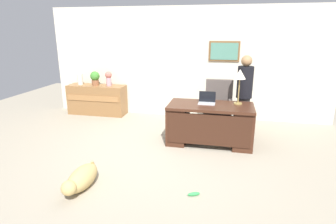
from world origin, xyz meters
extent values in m
plane|color=#9E937F|center=(0.00, 0.00, 0.00)|extent=(12.00, 12.00, 0.00)
cube|color=beige|center=(0.00, 2.60, 1.35)|extent=(7.00, 0.12, 2.70)
cube|color=brown|center=(0.91, 2.52, 1.66)|extent=(0.71, 0.03, 0.47)
cube|color=#528C77|center=(0.91, 2.50, 1.66)|extent=(0.63, 0.01, 0.39)
cube|color=#422316|center=(0.74, 0.87, 0.75)|extent=(1.61, 0.81, 0.05)
cube|color=#422316|center=(0.12, 0.87, 0.36)|extent=(0.36, 0.75, 0.72)
cube|color=#422316|center=(1.37, 0.87, 0.36)|extent=(0.36, 0.75, 0.72)
cube|color=#381E13|center=(0.74, 0.49, 0.40)|extent=(1.51, 0.04, 0.58)
cube|color=olive|center=(-2.29, 2.25, 0.38)|extent=(1.50, 0.48, 0.77)
cube|color=#A16F40|center=(-2.29, 2.00, 0.47)|extent=(1.40, 0.02, 0.14)
cube|color=#564C47|center=(0.86, 1.73, 0.37)|extent=(0.60, 0.58, 0.18)
cylinder|color=black|center=(0.86, 1.73, 0.14)|extent=(0.10, 0.10, 0.28)
cylinder|color=black|center=(0.86, 1.73, 0.03)|extent=(0.52, 0.52, 0.05)
cube|color=#564C47|center=(0.86, 1.97, 0.77)|extent=(0.60, 0.12, 0.62)
cube|color=#564C47|center=(0.60, 1.73, 0.57)|extent=(0.08, 0.50, 0.22)
cube|color=#564C47|center=(1.12, 1.73, 0.57)|extent=(0.08, 0.50, 0.22)
cylinder|color=#262323|center=(1.38, 1.52, 0.40)|extent=(0.26, 0.26, 0.80)
cylinder|color=black|center=(1.38, 1.52, 1.12)|extent=(0.32, 0.32, 0.64)
sphere|color=#A0754D|center=(1.38, 1.52, 1.55)|extent=(0.22, 0.22, 0.22)
ellipsoid|color=tan|center=(-0.88, -1.15, 0.15)|extent=(0.31, 0.68, 0.30)
sphere|color=tan|center=(-0.89, -1.49, 0.19)|extent=(0.20, 0.20, 0.20)
cylinder|color=tan|center=(-0.88, -0.81, 0.17)|extent=(0.05, 0.15, 0.21)
cube|color=#B2B5BA|center=(0.66, 0.92, 0.78)|extent=(0.32, 0.22, 0.01)
cube|color=black|center=(0.66, 1.02, 0.89)|extent=(0.32, 0.01, 0.21)
cylinder|color=#9E8447|center=(1.25, 1.03, 0.79)|extent=(0.16, 0.16, 0.02)
cylinder|color=#9E8447|center=(1.25, 1.03, 1.03)|extent=(0.02, 0.02, 0.46)
cone|color=silver|center=(1.25, 1.03, 1.35)|extent=(0.22, 0.22, 0.18)
cylinder|color=#C994A1|center=(-1.94, 2.25, 0.87)|extent=(0.13, 0.13, 0.21)
sphere|color=#BC685B|center=(-1.94, 2.25, 1.05)|extent=(0.17, 0.17, 0.17)
cylinder|color=silver|center=(-2.73, 2.25, 0.91)|extent=(0.14, 0.14, 0.30)
cylinder|color=brown|center=(-2.31, 2.25, 0.84)|extent=(0.18, 0.18, 0.14)
sphere|color=#438A33|center=(-2.31, 2.25, 1.01)|extent=(0.24, 0.24, 0.24)
ellipsoid|color=green|center=(0.67, -1.03, 0.03)|extent=(0.18, 0.11, 0.05)
camera|label=1|loc=(1.02, -4.29, 2.14)|focal=29.69mm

